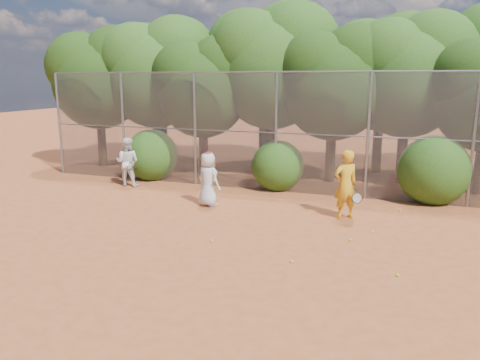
% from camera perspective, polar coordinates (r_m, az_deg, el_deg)
% --- Properties ---
extents(ground, '(80.00, 80.00, 0.00)m').
position_cam_1_polar(ground, '(10.40, 0.43, -9.13)').
color(ground, '#A14B24').
rests_on(ground, ground).
extents(fence_back, '(20.05, 0.09, 4.03)m').
position_cam_1_polar(fence_back, '(15.58, 7.54, 5.78)').
color(fence_back, gray).
rests_on(fence_back, ground).
extents(tree_0, '(4.38, 3.81, 6.00)m').
position_cam_1_polar(tree_0, '(21.34, -16.77, 12.18)').
color(tree_0, black).
rests_on(tree_0, ground).
extents(tree_1, '(4.64, 4.03, 6.35)m').
position_cam_1_polar(tree_1, '(20.39, -10.14, 13.17)').
color(tree_1, black).
rests_on(tree_1, ground).
extents(tree_2, '(3.99, 3.47, 5.47)m').
position_cam_1_polar(tree_2, '(18.62, -4.40, 11.63)').
color(tree_2, black).
rests_on(tree_2, ground).
extents(tree_3, '(4.89, 4.26, 6.70)m').
position_cam_1_polar(tree_3, '(18.70, 4.13, 14.12)').
color(tree_3, black).
rests_on(tree_3, ground).
extents(tree_4, '(4.19, 3.64, 5.73)m').
position_cam_1_polar(tree_4, '(17.56, 11.54, 11.95)').
color(tree_4, black).
rests_on(tree_4, ground).
extents(tree_5, '(4.51, 3.92, 6.17)m').
position_cam_1_polar(tree_5, '(18.15, 20.00, 12.39)').
color(tree_5, black).
rests_on(tree_5, ground).
extents(tree_9, '(4.83, 4.20, 6.62)m').
position_cam_1_polar(tree_9, '(22.89, -9.41, 13.52)').
color(tree_9, black).
rests_on(tree_9, ground).
extents(tree_10, '(5.15, 4.48, 7.06)m').
position_cam_1_polar(tree_10, '(21.10, 3.17, 14.56)').
color(tree_10, black).
rests_on(tree_10, ground).
extents(tree_11, '(4.64, 4.03, 6.35)m').
position_cam_1_polar(tree_11, '(19.79, 17.11, 12.86)').
color(tree_11, black).
rests_on(tree_11, ground).
extents(bush_0, '(2.00, 2.00, 2.00)m').
position_cam_1_polar(bush_0, '(18.20, -10.74, 3.26)').
color(bush_0, '#224812').
rests_on(bush_0, ground).
extents(bush_1, '(1.80, 1.80, 1.80)m').
position_cam_1_polar(bush_1, '(16.25, 4.62, 2.00)').
color(bush_1, '#224812').
rests_on(bush_1, ground).
extents(bush_2, '(2.20, 2.20, 2.20)m').
position_cam_1_polar(bush_2, '(15.66, 22.54, 1.44)').
color(bush_2, '#224812').
rests_on(bush_2, ground).
extents(player_yellow, '(0.92, 0.78, 1.91)m').
position_cam_1_polar(player_yellow, '(13.11, 12.73, -0.54)').
color(player_yellow, gold).
rests_on(player_yellow, ground).
extents(player_teen, '(0.93, 0.77, 1.66)m').
position_cam_1_polar(player_teen, '(14.09, -3.90, 0.11)').
color(player_teen, silver).
rests_on(player_teen, ground).
extents(player_white, '(0.95, 0.83, 1.74)m').
position_cam_1_polar(player_white, '(17.15, -13.56, 2.14)').
color(player_white, white).
rests_on(player_white, ground).
extents(ball_0, '(0.07, 0.07, 0.07)m').
position_cam_1_polar(ball_0, '(11.52, 13.31, -7.13)').
color(ball_0, '#B3D126').
rests_on(ball_0, ground).
extents(ball_1, '(0.07, 0.07, 0.07)m').
position_cam_1_polar(ball_1, '(12.25, 15.82, -6.08)').
color(ball_1, '#B3D126').
rests_on(ball_1, ground).
extents(ball_2, '(0.07, 0.07, 0.07)m').
position_cam_1_polar(ball_2, '(10.03, 6.34, -9.84)').
color(ball_2, '#B3D126').
rests_on(ball_2, ground).
extents(ball_3, '(0.07, 0.07, 0.07)m').
position_cam_1_polar(ball_3, '(9.82, 18.66, -10.93)').
color(ball_3, '#B3D126').
rests_on(ball_3, ground).
extents(ball_4, '(0.07, 0.07, 0.07)m').
position_cam_1_polar(ball_4, '(11.19, -3.54, -7.40)').
color(ball_4, '#B3D126').
rests_on(ball_4, ground).
extents(ball_5, '(0.07, 0.07, 0.07)m').
position_cam_1_polar(ball_5, '(14.42, 18.88, -3.51)').
color(ball_5, '#B3D126').
rests_on(ball_5, ground).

